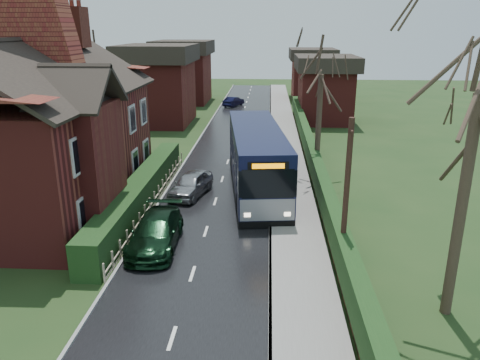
# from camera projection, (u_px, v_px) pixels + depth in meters

# --- Properties ---
(ground) EXTENTS (140.00, 140.00, 0.00)m
(ground) POSITION_uv_depth(u_px,v_px,m) (200.00, 251.00, 20.24)
(ground) COLOR #2B3F1B
(ground) RESTS_ON ground
(road) EXTENTS (6.00, 100.00, 0.02)m
(road) POSITION_uv_depth(u_px,v_px,m) (222.00, 179.00, 29.72)
(road) COLOR black
(road) RESTS_ON ground
(pavement) EXTENTS (2.50, 100.00, 0.14)m
(pavement) POSITION_uv_depth(u_px,v_px,m) (289.00, 180.00, 29.45)
(pavement) COLOR slate
(pavement) RESTS_ON ground
(kerb_right) EXTENTS (0.12, 100.00, 0.14)m
(kerb_right) POSITION_uv_depth(u_px,v_px,m) (270.00, 179.00, 29.52)
(kerb_right) COLOR gray
(kerb_right) RESTS_ON ground
(kerb_left) EXTENTS (0.12, 100.00, 0.10)m
(kerb_left) POSITION_uv_depth(u_px,v_px,m) (175.00, 178.00, 29.89)
(kerb_left) COLOR gray
(kerb_left) RESTS_ON ground
(front_hedge) EXTENTS (1.20, 16.00, 1.60)m
(front_hedge) POSITION_uv_depth(u_px,v_px,m) (140.00, 193.00, 24.96)
(front_hedge) COLOR #163313
(front_hedge) RESTS_ON ground
(picket_fence) EXTENTS (0.10, 16.00, 0.90)m
(picket_fence) POSITION_uv_depth(u_px,v_px,m) (155.00, 199.00, 25.03)
(picket_fence) COLOR tan
(picket_fence) RESTS_ON ground
(right_wall_hedge) EXTENTS (0.60, 50.00, 1.80)m
(right_wall_hedge) POSITION_uv_depth(u_px,v_px,m) (315.00, 166.00, 29.06)
(right_wall_hedge) COLOR maroon
(right_wall_hedge) RESTS_ON ground
(brick_house) EXTENTS (9.30, 14.60, 10.30)m
(brick_house) POSITION_uv_depth(u_px,v_px,m) (42.00, 127.00, 23.92)
(brick_house) COLOR maroon
(brick_house) RESTS_ON ground
(bus) EXTENTS (4.13, 12.27, 3.66)m
(bus) POSITION_uv_depth(u_px,v_px,m) (257.00, 159.00, 27.51)
(bus) COLOR black
(bus) RESTS_ON ground
(car_silver) EXTENTS (2.47, 4.18, 1.34)m
(car_silver) POSITION_uv_depth(u_px,v_px,m) (191.00, 184.00, 26.74)
(car_silver) COLOR #A3A4A8
(car_silver) RESTS_ON ground
(car_green) EXTENTS (2.10, 4.87, 1.40)m
(car_green) POSITION_uv_depth(u_px,v_px,m) (156.00, 232.00, 20.43)
(car_green) COLOR black
(car_green) RESTS_ON ground
(car_distant) EXTENTS (2.51, 3.73, 1.16)m
(car_distant) POSITION_uv_depth(u_px,v_px,m) (234.00, 101.00, 56.82)
(car_distant) COLOR black
(car_distant) RESTS_ON ground
(bus_stop_sign) EXTENTS (0.11, 0.44, 2.91)m
(bus_stop_sign) POSITION_uv_depth(u_px,v_px,m) (290.00, 180.00, 23.51)
(bus_stop_sign) COLOR slate
(bus_stop_sign) RESTS_ON ground
(telegraph_pole) EXTENTS (0.21, 0.80, 6.21)m
(telegraph_pole) POSITION_uv_depth(u_px,v_px,m) (346.00, 199.00, 17.37)
(telegraph_pole) COLOR black
(telegraph_pole) RESTS_ON ground
(tree_right_far) EXTENTS (4.81, 4.81, 9.28)m
(tree_right_far) POSITION_uv_depth(u_px,v_px,m) (322.00, 67.00, 28.14)
(tree_right_far) COLOR #392A21
(tree_right_far) RESTS_ON ground
(tree_house_side) EXTENTS (4.19, 4.19, 9.52)m
(tree_house_side) POSITION_uv_depth(u_px,v_px,m) (95.00, 56.00, 35.70)
(tree_house_side) COLOR #32251D
(tree_house_side) RESTS_ON ground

